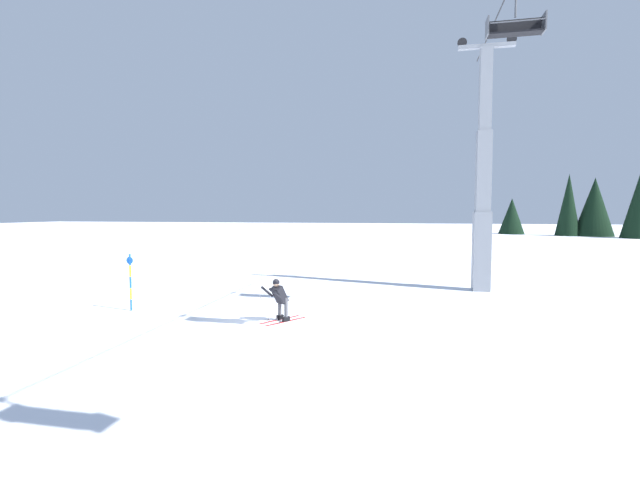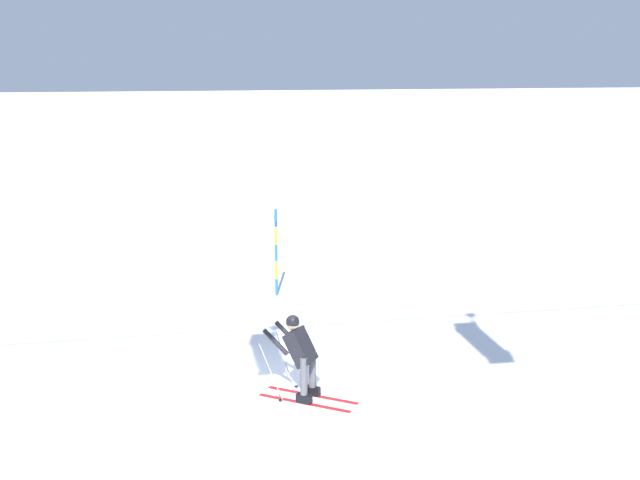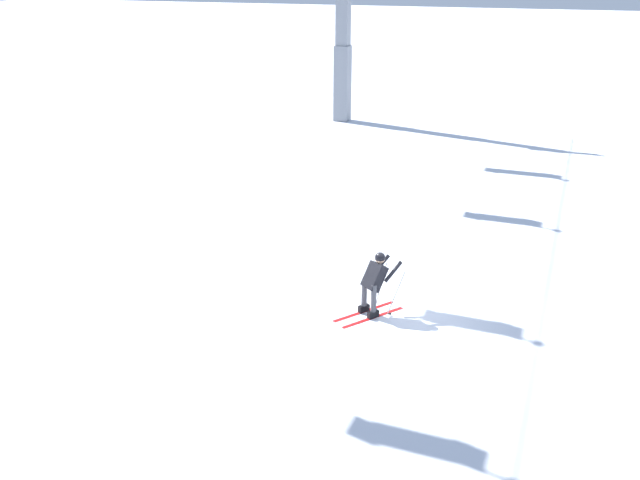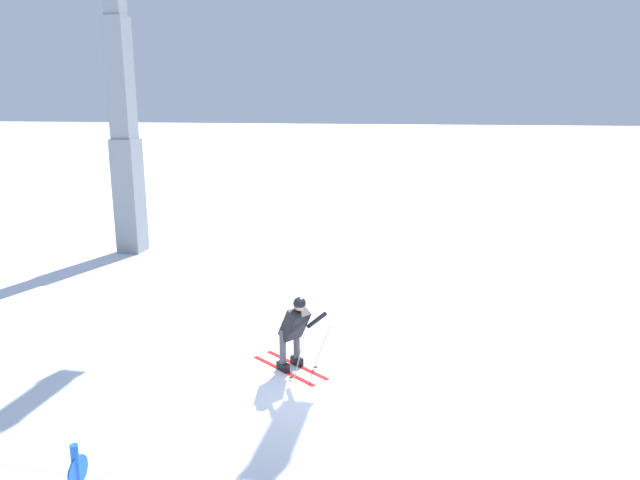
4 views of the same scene
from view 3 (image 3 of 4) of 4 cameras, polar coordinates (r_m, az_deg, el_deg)
ground_plane at (r=16.49m, az=7.50°, el=-6.01°), size 260.00×260.00×0.00m
skier_carving_main at (r=15.95m, az=4.65°, el=-3.32°), size 1.71×1.43×1.67m
lift_tower_far at (r=36.28m, az=1.97°, el=17.97°), size 0.75×2.90×12.24m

